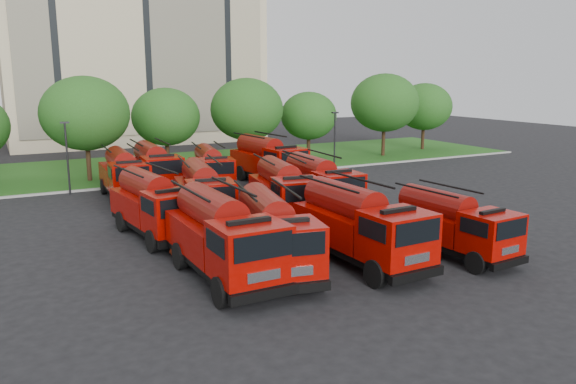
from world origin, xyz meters
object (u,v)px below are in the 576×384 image
object	(u,v)px
fire_truck_4	(154,205)
firefighter_5	(349,213)
fire_truck_11	(268,160)
firefighter_4	(176,255)
fire_truck_3	(452,224)
firefighter_0	(407,272)
fire_truck_6	(284,191)
fire_truck_8	(124,174)
fire_truck_9	(154,168)
fire_truck_0	(223,237)
firefighter_3	(423,238)
fire_truck_7	(319,185)
fire_truck_1	(272,234)
fire_truck_5	(203,193)
fire_truck_2	(359,226)
fire_truck_10	(211,169)
firefighter_2	(493,241)
firefighter_1	(298,291)

from	to	relation	value
fire_truck_4	firefighter_5	distance (m)	11.91
fire_truck_11	firefighter_4	xyz separation A→B (m)	(-11.62, -14.11, -1.79)
fire_truck_3	firefighter_0	size ratio (longest dim) A/B	3.57
fire_truck_6	fire_truck_8	size ratio (longest dim) A/B	1.06
fire_truck_9	firefighter_5	xyz separation A→B (m)	(8.81, -11.87, -1.71)
fire_truck_0	firefighter_3	distance (m)	11.45
fire_truck_6	firefighter_4	world-z (taller)	fire_truck_6
fire_truck_7	fire_truck_8	world-z (taller)	fire_truck_7
fire_truck_1	fire_truck_5	xyz separation A→B (m)	(0.27, 9.41, -0.01)
fire_truck_8	firefighter_3	distance (m)	20.70
fire_truck_2	fire_truck_7	world-z (taller)	fire_truck_2
fire_truck_3	fire_truck_10	size ratio (longest dim) A/B	0.93
firefighter_2	firefighter_4	bearing A→B (deg)	43.15
fire_truck_7	firefighter_1	size ratio (longest dim) A/B	4.40
firefighter_2	fire_truck_10	bearing A→B (deg)	-3.86
firefighter_0	fire_truck_0	bearing A→B (deg)	149.87
fire_truck_1	fire_truck_4	size ratio (longest dim) A/B	1.02
fire_truck_0	fire_truck_2	size ratio (longest dim) A/B	1.01
fire_truck_4	firefighter_0	distance (m)	13.31
fire_truck_2	fire_truck_11	xyz separation A→B (m)	(4.76, 19.10, 0.06)
fire_truck_9	firefighter_3	xyz separation A→B (m)	(9.19, -18.11, -1.71)
fire_truck_10	fire_truck_11	distance (m)	4.88
fire_truck_7	firefighter_4	bearing A→B (deg)	-153.85
fire_truck_7	firefighter_5	bearing A→B (deg)	-38.58
fire_truck_3	firefighter_3	world-z (taller)	fire_truck_3
firefighter_4	firefighter_1	bearing A→B (deg)	162.84
fire_truck_6	firefighter_4	distance (m)	8.51
fire_truck_8	firefighter_1	xyz separation A→B (m)	(2.26, -20.54, -1.63)
fire_truck_11	firefighter_4	distance (m)	18.37
fire_truck_2	firefighter_4	xyz separation A→B (m)	(-6.86, 4.99, -1.73)
firefighter_0	fire_truck_2	bearing A→B (deg)	113.20
fire_truck_0	fire_truck_11	bearing A→B (deg)	58.42
fire_truck_4	firefighter_5	xyz separation A→B (m)	(11.78, -0.55, -1.65)
fire_truck_6	fire_truck_7	distance (m)	2.89
firefighter_1	firefighter_3	xyz separation A→B (m)	(9.29, 3.43, 0.00)
fire_truck_0	fire_truck_5	bearing A→B (deg)	74.64
fire_truck_2	fire_truck_11	size ratio (longest dim) A/B	0.95
fire_truck_11	firefighter_4	bearing A→B (deg)	-134.78
fire_truck_5	fire_truck_6	distance (m)	4.64
fire_truck_1	firefighter_4	bearing A→B (deg)	136.93
firefighter_5	fire_truck_3	bearing A→B (deg)	106.72
fire_truck_1	fire_truck_10	world-z (taller)	fire_truck_1
fire_truck_4	firefighter_1	size ratio (longest dim) A/B	4.42
fire_truck_0	fire_truck_8	bearing A→B (deg)	90.06
firefighter_3	firefighter_5	xyz separation A→B (m)	(-0.38, 6.23, 0.00)
fire_truck_3	firefighter_1	size ratio (longest dim) A/B	3.92
fire_truck_3	fire_truck_11	size ratio (longest dim) A/B	0.82
fire_truck_0	fire_truck_4	xyz separation A→B (m)	(-0.87, 7.48, -0.11)
fire_truck_8	fire_truck_11	bearing A→B (deg)	3.65
fire_truck_1	fire_truck_6	world-z (taller)	fire_truck_6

